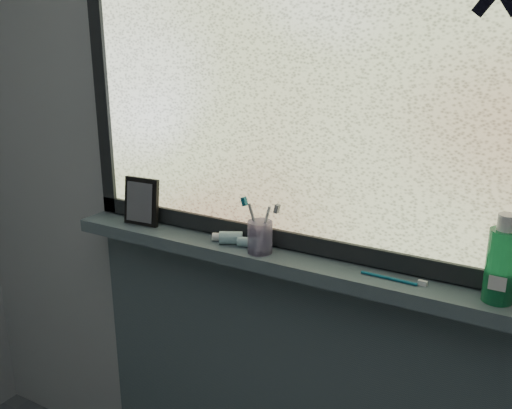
% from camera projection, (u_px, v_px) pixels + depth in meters
% --- Properties ---
extents(wall_back, '(3.00, 0.01, 2.50)m').
position_uv_depth(wall_back, '(324.00, 174.00, 1.57)').
color(wall_back, '#9EA3A8').
rests_on(wall_back, ground).
extents(windowsill, '(1.62, 0.14, 0.04)m').
position_uv_depth(windowsill, '(310.00, 267.00, 1.58)').
color(windowsill, '#45555C').
rests_on(windowsill, wall_back).
extents(window_pane, '(1.50, 0.01, 1.00)m').
position_uv_depth(window_pane, '(324.00, 70.00, 1.46)').
color(window_pane, silver).
rests_on(window_pane, wall_back).
extents(frame_bottom, '(1.60, 0.03, 0.05)m').
position_uv_depth(frame_bottom, '(317.00, 245.00, 1.60)').
color(frame_bottom, black).
rests_on(frame_bottom, windowsill).
extents(frame_left, '(0.05, 0.03, 1.10)m').
position_uv_depth(frame_left, '(101.00, 61.00, 1.83)').
color(frame_left, black).
rests_on(frame_left, wall_back).
extents(vanity_mirror, '(0.13, 0.07, 0.15)m').
position_uv_depth(vanity_mirror, '(142.00, 201.00, 1.84)').
color(vanity_mirror, black).
rests_on(vanity_mirror, windowsill).
extents(toothpaste_tube, '(0.22, 0.13, 0.04)m').
position_uv_depth(toothpaste_tube, '(237.00, 239.00, 1.68)').
color(toothpaste_tube, silver).
rests_on(toothpaste_tube, windowsill).
extents(toothbrush_cup, '(0.07, 0.07, 0.09)m').
position_uv_depth(toothbrush_cup, '(260.00, 237.00, 1.62)').
color(toothbrush_cup, '#A798C9').
rests_on(toothbrush_cup, windowsill).
extents(toothbrush_lying, '(0.18, 0.02, 0.01)m').
position_uv_depth(toothbrush_lying, '(389.00, 277.00, 1.45)').
color(toothbrush_lying, '#0C5972').
rests_on(toothbrush_lying, windowsill).
extents(mouthwash_bottle, '(0.09, 0.09, 0.18)m').
position_uv_depth(mouthwash_bottle, '(502.00, 259.00, 1.31)').
color(mouthwash_bottle, '#1E9E58').
rests_on(mouthwash_bottle, windowsill).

